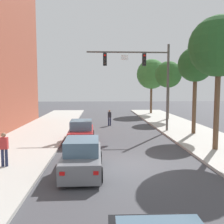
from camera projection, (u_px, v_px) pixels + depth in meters
name	position (u px, v px, depth m)	size (l,w,h in m)	color
ground_plane	(127.00, 165.00, 12.80)	(120.00, 120.00, 0.00)	#424247
traffic_signal_mast	(145.00, 71.00, 21.64)	(7.14, 0.38, 7.50)	#514C47
car_lead_red	(81.00, 132.00, 18.08)	(1.93, 4.29, 1.60)	#B21E1E
car_following_grey	(82.00, 157.00, 11.53)	(1.86, 4.25, 1.60)	slate
pedestrian_sidewalk_left_walker	(4.00, 148.00, 11.94)	(0.36, 0.22, 1.64)	#232847
pedestrian_crossing_road	(110.00, 117.00, 25.88)	(0.36, 0.22, 1.64)	#232847
street_tree_nearest	(219.00, 47.00, 14.85)	(3.60, 3.60, 8.01)	brown
street_tree_second	(196.00, 65.00, 20.28)	(2.83, 2.83, 7.07)	brown
street_tree_third	(168.00, 75.00, 29.88)	(3.15, 3.15, 6.93)	brown
street_tree_farthest	(151.00, 74.00, 36.87)	(4.36, 4.36, 7.96)	brown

